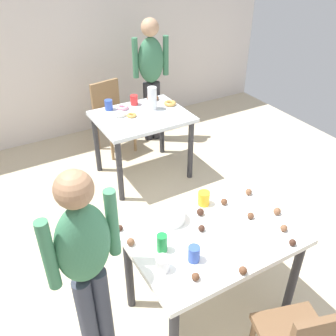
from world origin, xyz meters
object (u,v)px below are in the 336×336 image
dining_table_near (213,246)px  mixing_bowl (171,215)px  chair_far_table (111,113)px  person_adult_far (151,71)px  dining_table_far (142,125)px  pitcher_far (152,98)px  person_girl_near (86,261)px  soda_can (162,243)px

dining_table_near → mixing_bowl: 0.35m
chair_far_table → person_adult_far: 0.72m
dining_table_far → pitcher_far: (0.17, 0.08, 0.24)m
person_girl_near → mixing_bowl: 0.69m
dining_table_near → mixing_bowl: size_ratio=5.65×
dining_table_near → person_adult_far: person_adult_far is taller
dining_table_far → pitcher_far: pitcher_far is taller
chair_far_table → soda_can: (-0.71, -2.57, 0.31)m
chair_far_table → mixing_bowl: 2.43m
dining_table_far → pitcher_far: size_ratio=3.92×
person_girl_near → pitcher_far: size_ratio=5.94×
dining_table_far → person_girl_near: bearing=-124.5°
mixing_bowl → soda_can: (-0.19, -0.21, 0.02)m
person_girl_near → person_adult_far: bearing=55.5°
chair_far_table → dining_table_near: bearing=-97.4°
person_adult_far → mixing_bowl: size_ratio=8.02×
mixing_bowl → pitcher_far: 1.86m
dining_table_far → soda_can: bearing=-112.8°
dining_table_far → person_girl_near: 2.20m
dining_table_near → pitcher_far: pitcher_far is taller
soda_can → person_adult_far: bearing=63.6°
dining_table_far → mixing_bowl: bearing=-109.8°
person_girl_near → person_adult_far: (1.73, 2.52, 0.06)m
soda_can → pitcher_far: pitcher_far is taller
chair_far_table → person_adult_far: person_adult_far is taller
pitcher_far → person_girl_near: bearing=-126.9°
dining_table_near → chair_far_table: 2.65m
person_adult_far → pitcher_far: person_adult_far is taller
dining_table_far → person_adult_far: person_adult_far is taller
mixing_bowl → dining_table_far: bearing=70.2°
dining_table_far → person_girl_near: size_ratio=0.66×
soda_can → mixing_bowl: bearing=48.4°
person_girl_near → person_adult_far: size_ratio=0.94×
pitcher_far → dining_table_far: bearing=-154.9°
person_girl_near → chair_far_table: bearing=65.3°
pitcher_far → person_adult_far: bearing=63.2°
dining_table_near → dining_table_far: same height
mixing_bowl → chair_far_table: bearing=77.7°
mixing_bowl → pitcher_far: bearing=66.0°
person_adult_far → soda_can: (-1.27, -2.55, -0.13)m
chair_far_table → mixing_bowl: chair_far_table is taller
person_girl_near → pitcher_far: bearing=53.1°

